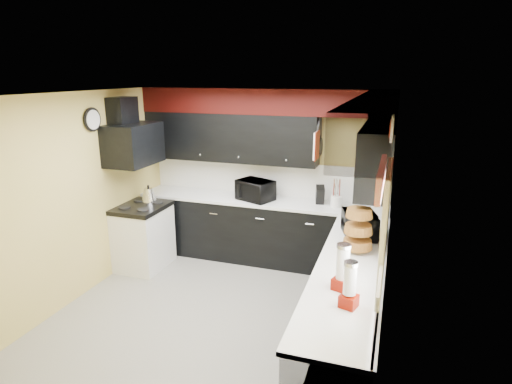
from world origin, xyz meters
TOP-DOWN VIEW (x-y plane):
  - ground at (0.00, 0.00)m, footprint 3.60×3.60m
  - wall_back at (0.00, 1.80)m, footprint 3.60×0.06m
  - wall_right at (1.80, 0.00)m, footprint 0.06×3.60m
  - wall_left at (-1.80, 0.00)m, footprint 0.06×3.60m
  - ceiling at (0.00, 0.00)m, footprint 3.60×3.60m
  - cab_back at (0.00, 1.50)m, footprint 3.60×0.60m
  - cab_right at (1.50, -0.30)m, footprint 0.60×3.00m
  - counter_back at (0.00, 1.50)m, footprint 3.62×0.64m
  - counter_right at (1.50, -0.30)m, footprint 0.64×3.02m
  - splash_back at (0.00, 1.79)m, footprint 3.60×0.02m
  - splash_right at (1.79, 0.00)m, footprint 0.02×3.60m
  - upper_back at (-0.50, 1.62)m, footprint 2.60×0.35m
  - upper_right at (1.62, 0.90)m, footprint 0.35×1.80m
  - soffit_back at (0.00, 1.62)m, footprint 3.60×0.36m
  - soffit_right at (1.62, -0.18)m, footprint 0.36×3.24m
  - stove at (-1.50, 0.75)m, footprint 0.60×0.75m
  - cooktop at (-1.50, 0.75)m, footprint 0.62×0.77m
  - hood at (-1.55, 0.75)m, footprint 0.50×0.78m
  - hood_duct at (-1.68, 0.75)m, footprint 0.24×0.40m
  - window at (1.79, -0.90)m, footprint 0.03×0.86m
  - valance at (1.73, -0.90)m, footprint 0.04×0.88m
  - pan_top at (0.82, 1.55)m, footprint 0.03×0.22m
  - pan_mid at (0.82, 1.42)m, footprint 0.03×0.28m
  - pan_low at (0.82, 1.68)m, footprint 0.03×0.24m
  - cut_board at (0.83, 1.30)m, footprint 0.03×0.26m
  - baskets at (1.52, 0.05)m, footprint 0.27×0.27m
  - clock at (-1.77, 0.25)m, footprint 0.03×0.30m
  - deco_plate at (1.77, -0.35)m, footprint 0.03×0.24m
  - toaster_oven at (-0.06, 1.45)m, footprint 0.62×0.57m
  - microwave at (1.51, 0.47)m, footprint 0.47×0.57m
  - utensil_crock at (1.10, 1.48)m, footprint 0.19×0.19m
  - knife_block at (0.86, 1.55)m, footprint 0.15×0.18m
  - kettle at (-1.51, 0.97)m, footprint 0.23×0.23m
  - dispenser_a at (1.57, -1.09)m, footprint 0.16×0.16m
  - dispenser_b at (1.48, -0.82)m, footprint 0.18×0.18m

SIDE VIEW (x-z plane):
  - ground at x=0.00m, z-range 0.00..0.00m
  - stove at x=-1.50m, z-range 0.00..0.86m
  - cab_back at x=0.00m, z-range 0.00..0.90m
  - cab_right at x=1.50m, z-range 0.00..0.90m
  - cooktop at x=-1.50m, z-range 0.86..0.92m
  - counter_back at x=0.00m, z-range 0.90..0.94m
  - counter_right at x=1.50m, z-range 0.90..0.94m
  - kettle at x=-1.51m, z-range 0.92..1.11m
  - utensil_crock at x=1.10m, z-range 0.94..1.10m
  - knife_block at x=0.86m, z-range 0.94..1.19m
  - microwave at x=1.51m, z-range 0.94..1.21m
  - toaster_oven at x=-0.06m, z-range 0.94..1.23m
  - dispenser_a at x=1.57m, z-range 0.94..1.28m
  - dispenser_b at x=1.48m, z-range 0.94..1.32m
  - baskets at x=1.52m, z-range 0.93..1.43m
  - splash_back at x=0.00m, z-range 0.94..1.44m
  - splash_right at x=1.79m, z-range 0.94..1.44m
  - wall_back at x=0.00m, z-range 0.00..2.50m
  - wall_right at x=1.80m, z-range 0.00..2.50m
  - wall_left at x=-1.80m, z-range 0.00..2.50m
  - window at x=1.79m, z-range 1.07..2.03m
  - pan_low at x=0.82m, z-range 1.51..1.93m
  - pan_mid at x=0.82m, z-range 1.52..1.98m
  - hood at x=-1.55m, z-range 1.50..2.06m
  - upper_back at x=-0.50m, z-range 1.45..2.15m
  - upper_right at x=1.62m, z-range 1.45..2.15m
  - cut_board at x=0.83m, z-range 1.62..1.98m
  - valance at x=1.73m, z-range 1.85..2.05m
  - pan_top at x=0.82m, z-range 1.80..2.20m
  - clock at x=-1.77m, z-range 2.00..2.30m
  - hood_duct at x=-1.68m, z-range 2.00..2.40m
  - deco_plate at x=1.77m, z-range 2.13..2.37m
  - soffit_back at x=0.00m, z-range 2.15..2.50m
  - soffit_right at x=1.62m, z-range 2.15..2.50m
  - ceiling at x=0.00m, z-range 2.47..2.53m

